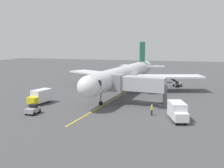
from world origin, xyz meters
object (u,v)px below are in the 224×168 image
at_px(jet_bridge, 134,84).
at_px(tug_starboard_side, 33,110).
at_px(ground_crew_marshaller, 152,110).
at_px(box_truck_portside, 178,111).
at_px(box_truck_near_nose, 40,97).
at_px(belt_loader_rear_apron, 177,84).
at_px(airplane, 125,74).

relative_size(jet_bridge, tug_starboard_side, 4.90).
bearing_deg(tug_starboard_side, ground_crew_marshaller, -165.19).
bearing_deg(box_truck_portside, jet_bridge, -42.61).
height_order(box_truck_near_nose, box_truck_portside, same).
xyz_separation_m(jet_bridge, ground_crew_marshaller, (-4.14, 5.88, -2.88)).
bearing_deg(tug_starboard_side, jet_bridge, -142.35).
relative_size(jet_bridge, belt_loader_rear_apron, 2.45).
distance_m(ground_crew_marshaller, belt_loader_rear_apron, 28.30).
relative_size(box_truck_portside, tug_starboard_side, 2.12).
height_order(airplane, tug_starboard_side, airplane).
bearing_deg(belt_loader_rear_apron, airplane, 43.25).
relative_size(box_truck_portside, belt_loader_rear_apron, 1.06).
bearing_deg(box_truck_portside, ground_crew_marshaller, -21.15).
bearing_deg(jet_bridge, belt_loader_rear_apron, -106.97).
xyz_separation_m(airplane, jet_bridge, (-4.51, 11.65, -0.24)).
relative_size(jet_bridge, box_truck_near_nose, 2.36).
distance_m(airplane, box_truck_portside, 22.95).
bearing_deg(belt_loader_rear_apron, box_truck_portside, 92.37).
height_order(jet_bridge, ground_crew_marshaller, jet_bridge).
bearing_deg(belt_loader_rear_apron, box_truck_near_nose, 49.22).
bearing_deg(jet_bridge, tug_starboard_side, 37.65).
bearing_deg(jet_bridge, ground_crew_marshaller, 125.13).
bearing_deg(tug_starboard_side, box_truck_portside, -171.58).
relative_size(airplane, tug_starboard_side, 17.22).
xyz_separation_m(jet_bridge, box_truck_portside, (-8.03, 7.39, -2.38)).
bearing_deg(belt_loader_rear_apron, tug_starboard_side, 58.00).
distance_m(ground_crew_marshaller, box_truck_near_nose, 20.60).
xyz_separation_m(box_truck_near_nose, box_truck_portside, (-24.44, 2.76, 0.00)).
relative_size(jet_bridge, box_truck_portside, 2.31).
distance_m(tug_starboard_side, belt_loader_rear_apron, 38.80).
xyz_separation_m(box_truck_portside, belt_loader_rear_apron, (1.23, -29.68, -0.67)).
xyz_separation_m(airplane, box_truck_portside, (-12.54, 19.04, -2.62)).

